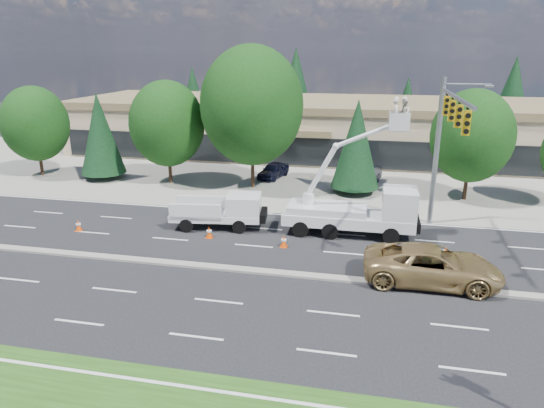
% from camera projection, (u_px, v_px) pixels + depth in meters
% --- Properties ---
extents(ground, '(140.00, 140.00, 0.00)m').
position_uv_depth(ground, '(238.00, 270.00, 24.17)').
color(ground, black).
rests_on(ground, ground).
extents(concrete_apron, '(140.00, 22.00, 0.01)m').
position_uv_depth(concrete_apron, '(299.00, 174.00, 42.81)').
color(concrete_apron, gray).
rests_on(concrete_apron, ground).
extents(road_median, '(120.00, 0.55, 0.12)m').
position_uv_depth(road_median, '(238.00, 269.00, 24.15)').
color(road_median, gray).
rests_on(road_median, ground).
extents(strip_mall, '(50.40, 15.40, 5.50)m').
position_uv_depth(strip_mall, '(314.00, 125.00, 51.24)').
color(strip_mall, tan).
rests_on(strip_mall, ground).
extents(tree_front_a, '(5.52, 5.52, 7.66)m').
position_uv_depth(tree_front_a, '(35.00, 124.00, 41.09)').
color(tree_front_a, '#332114').
rests_on(tree_front_a, ground).
extents(tree_front_b, '(3.65, 3.65, 7.20)m').
position_uv_depth(tree_front_b, '(100.00, 134.00, 40.11)').
color(tree_front_b, '#332114').
rests_on(tree_front_b, ground).
extents(tree_front_c, '(5.97, 5.97, 8.28)m').
position_uv_depth(tree_front_c, '(167.00, 124.00, 38.63)').
color(tree_front_c, '#332114').
rests_on(tree_front_c, ground).
extents(tree_front_d, '(7.90, 7.90, 10.97)m').
position_uv_depth(tree_front_d, '(252.00, 106.00, 36.78)').
color(tree_front_d, '#332114').
rests_on(tree_front_d, ground).
extents(tree_front_e, '(3.60, 3.60, 7.10)m').
position_uv_depth(tree_front_e, '(357.00, 144.00, 36.01)').
color(tree_front_e, '#332114').
rests_on(tree_front_e, ground).
extents(tree_front_f, '(5.75, 5.75, 7.98)m').
position_uv_depth(tree_front_f, '(472.00, 136.00, 34.18)').
color(tree_front_f, '#332114').
rests_on(tree_front_f, ground).
extents(tree_back_a, '(4.22, 4.22, 8.32)m').
position_uv_depth(tree_back_a, '(193.00, 96.00, 65.48)').
color(tree_back_a, '#332114').
rests_on(tree_back_a, ground).
extents(tree_back_b, '(5.48, 5.48, 10.81)m').
position_uv_depth(tree_back_b, '(296.00, 88.00, 62.33)').
color(tree_back_b, '#332114').
rests_on(tree_back_b, ground).
extents(tree_back_c, '(3.71, 3.71, 7.31)m').
position_uv_depth(tree_back_c, '(407.00, 105.00, 60.16)').
color(tree_back_c, '#332114').
rests_on(tree_back_c, ground).
extents(tree_back_d, '(5.02, 5.02, 9.89)m').
position_uv_depth(tree_back_d, '(512.00, 95.00, 57.39)').
color(tree_back_d, '#332114').
rests_on(tree_back_d, ground).
extents(signal_mast, '(2.76, 10.16, 9.00)m').
position_uv_depth(signal_mast, '(444.00, 133.00, 26.92)').
color(signal_mast, gray).
rests_on(signal_mast, ground).
extents(utility_pickup, '(5.73, 2.78, 2.11)m').
position_uv_depth(utility_pickup, '(223.00, 214.00, 29.75)').
color(utility_pickup, silver).
rests_on(utility_pickup, ground).
extents(bucket_truck, '(7.83, 2.51, 8.09)m').
position_uv_depth(bucket_truck, '(362.00, 206.00, 28.28)').
color(bucket_truck, silver).
rests_on(bucket_truck, ground).
extents(traffic_cone_a, '(0.40, 0.40, 0.70)m').
position_uv_depth(traffic_cone_a, '(78.00, 225.00, 29.34)').
color(traffic_cone_a, '#E84707').
rests_on(traffic_cone_a, ground).
extents(traffic_cone_b, '(0.40, 0.40, 0.70)m').
position_uv_depth(traffic_cone_b, '(209.00, 232.00, 28.24)').
color(traffic_cone_b, '#E84707').
rests_on(traffic_cone_b, ground).
extents(traffic_cone_c, '(0.40, 0.40, 0.70)m').
position_uv_depth(traffic_cone_c, '(284.00, 241.00, 26.92)').
color(traffic_cone_c, '#E84707').
rests_on(traffic_cone_c, ground).
extents(traffic_cone_d, '(0.40, 0.40, 0.70)m').
position_uv_depth(traffic_cone_d, '(394.00, 251.00, 25.62)').
color(traffic_cone_d, '#E84707').
rests_on(traffic_cone_d, ground).
extents(traffic_cone_e, '(0.40, 0.40, 0.70)m').
position_uv_depth(traffic_cone_e, '(446.00, 253.00, 25.42)').
color(traffic_cone_e, '#E84707').
rests_on(traffic_cone_e, ground).
extents(minivan, '(6.36, 2.96, 1.76)m').
position_uv_depth(minivan, '(432.00, 265.00, 22.65)').
color(minivan, tan).
rests_on(minivan, ground).
extents(parked_car_west, '(2.48, 4.16, 1.33)m').
position_uv_depth(parked_car_west, '(273.00, 170.00, 41.34)').
color(parked_car_west, black).
rests_on(parked_car_west, ground).
extents(parked_car_east, '(2.99, 5.12, 1.60)m').
position_uv_depth(parked_car_east, '(363.00, 176.00, 38.98)').
color(parked_car_east, black).
rests_on(parked_car_east, ground).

